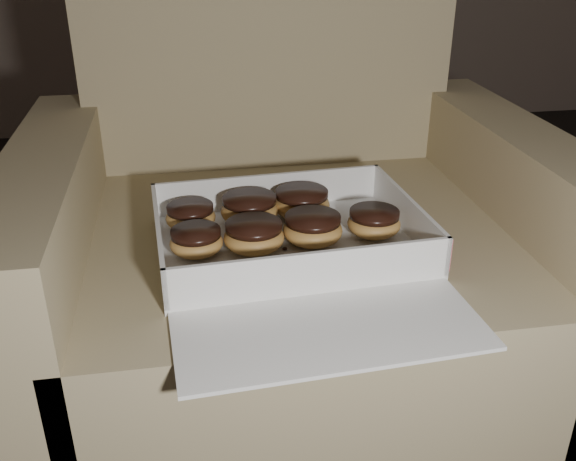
# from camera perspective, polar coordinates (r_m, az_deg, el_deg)

# --- Properties ---
(armchair) EXTENTS (0.82, 0.70, 0.86)m
(armchair) POSITION_cam_1_polar(r_m,az_deg,el_deg) (1.08, 0.17, -3.57)
(armchair) COLOR tan
(armchair) RESTS_ON floor
(bakery_box) EXTENTS (0.38, 0.44, 0.06)m
(bakery_box) POSITION_cam_1_polar(r_m,az_deg,el_deg) (0.87, 0.76, -1.96)
(bakery_box) COLOR white
(bakery_box) RESTS_ON armchair
(donut_a) EXTENTS (0.09, 0.09, 0.04)m
(donut_a) POSITION_cam_1_polar(r_m,az_deg,el_deg) (0.97, 1.22, 2.49)
(donut_a) COLOR #C08843
(donut_a) RESTS_ON bakery_box
(donut_b) EXTENTS (0.07, 0.07, 0.04)m
(donut_b) POSITION_cam_1_polar(r_m,az_deg,el_deg) (0.87, -8.16, -0.93)
(donut_b) COLOR #C08843
(donut_b) RESTS_ON bakery_box
(donut_c) EXTENTS (0.08, 0.08, 0.04)m
(donut_c) POSITION_cam_1_polar(r_m,az_deg,el_deg) (0.87, -3.04, -0.47)
(donut_c) COLOR #C08843
(donut_c) RESTS_ON bakery_box
(donut_d) EXTENTS (0.08, 0.08, 0.04)m
(donut_d) POSITION_cam_1_polar(r_m,az_deg,el_deg) (0.92, 7.65, 0.75)
(donut_d) COLOR #C08843
(donut_d) RESTS_ON bakery_box
(donut_e) EXTENTS (0.09, 0.09, 0.04)m
(donut_e) POSITION_cam_1_polar(r_m,az_deg,el_deg) (0.95, -3.43, 1.93)
(donut_e) COLOR #C08843
(donut_e) RESTS_ON bakery_box
(donut_f) EXTENTS (0.07, 0.07, 0.04)m
(donut_f) POSITION_cam_1_polar(r_m,az_deg,el_deg) (0.95, -8.65, 1.29)
(donut_f) COLOR #C08843
(donut_f) RESTS_ON bakery_box
(donut_g) EXTENTS (0.08, 0.08, 0.04)m
(donut_g) POSITION_cam_1_polar(r_m,az_deg,el_deg) (0.89, 2.20, 0.19)
(donut_g) COLOR #C08843
(donut_g) RESTS_ON bakery_box
(crumb_a) EXTENTS (0.01, 0.01, 0.00)m
(crumb_a) POSITION_cam_1_polar(r_m,az_deg,el_deg) (0.83, -3.34, -3.70)
(crumb_a) COLOR black
(crumb_a) RESTS_ON bakery_box
(crumb_b) EXTENTS (0.01, 0.01, 0.00)m
(crumb_b) POSITION_cam_1_polar(r_m,az_deg,el_deg) (0.88, -0.28, -1.62)
(crumb_b) COLOR black
(crumb_b) RESTS_ON bakery_box
(crumb_c) EXTENTS (0.01, 0.01, 0.00)m
(crumb_c) POSITION_cam_1_polar(r_m,az_deg,el_deg) (0.84, -4.47, -3.37)
(crumb_c) COLOR black
(crumb_c) RESTS_ON bakery_box
(crumb_d) EXTENTS (0.01, 0.01, 0.00)m
(crumb_d) POSITION_cam_1_polar(r_m,az_deg,el_deg) (0.83, -1.52, -3.59)
(crumb_d) COLOR black
(crumb_d) RESTS_ON bakery_box
(crumb_e) EXTENTS (0.01, 0.01, 0.00)m
(crumb_e) POSITION_cam_1_polar(r_m,az_deg,el_deg) (0.79, -1.88, -5.19)
(crumb_e) COLOR black
(crumb_e) RESTS_ON bakery_box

